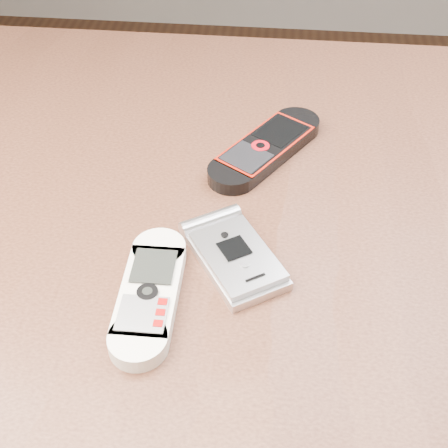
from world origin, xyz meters
TOP-DOWN VIEW (x-y plane):
  - table at (0.00, 0.00)m, footprint 1.20×0.80m
  - nokia_white at (-0.05, -0.09)m, footprint 0.05×0.15m
  - nokia_black_red at (0.04, 0.13)m, footprint 0.14×0.17m
  - motorola_razr at (0.02, -0.04)m, footprint 0.11×0.13m

SIDE VIEW (x-z plane):
  - table at x=0.00m, z-range 0.27..1.02m
  - nokia_white at x=-0.05m, z-range 0.75..0.77m
  - nokia_black_red at x=0.04m, z-range 0.75..0.77m
  - motorola_razr at x=0.02m, z-range 0.75..0.77m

